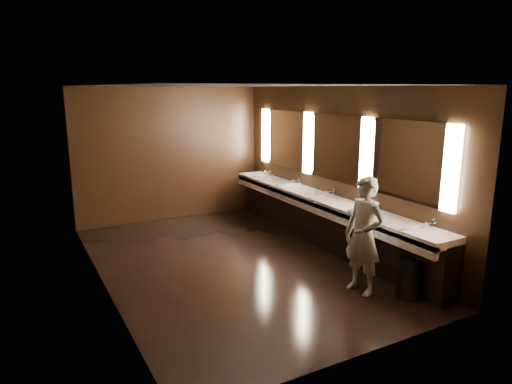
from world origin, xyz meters
TOP-DOWN VIEW (x-y plane):
  - floor at (0.00, 0.00)m, footprint 6.00×6.00m
  - ceiling at (0.00, 0.00)m, footprint 4.00×6.00m
  - wall_back at (0.00, 3.00)m, footprint 4.00×0.02m
  - wall_front at (0.00, -3.00)m, footprint 4.00×0.02m
  - wall_left at (-2.00, 0.00)m, footprint 0.02×6.00m
  - wall_right at (2.00, 0.00)m, footprint 0.02×6.00m
  - sink_counter at (1.79, 0.00)m, footprint 0.55×5.40m
  - mirror_band at (1.98, -0.00)m, footprint 0.06×5.03m
  - person at (1.09, -1.80)m, footprint 0.48×0.65m
  - trash_bin at (1.58, -2.23)m, footprint 0.38×0.38m

SIDE VIEW (x-z plane):
  - floor at x=0.00m, z-range 0.00..0.00m
  - trash_bin at x=1.58m, z-range 0.00..0.52m
  - sink_counter at x=1.79m, z-range -0.01..1.00m
  - person at x=1.09m, z-range 0.00..1.62m
  - wall_back at x=0.00m, z-range 0.00..2.80m
  - wall_front at x=0.00m, z-range 0.00..2.80m
  - wall_left at x=-2.00m, z-range 0.00..2.80m
  - wall_right at x=2.00m, z-range 0.00..2.80m
  - mirror_band at x=1.98m, z-range 1.17..2.32m
  - ceiling at x=0.00m, z-range 2.79..2.81m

